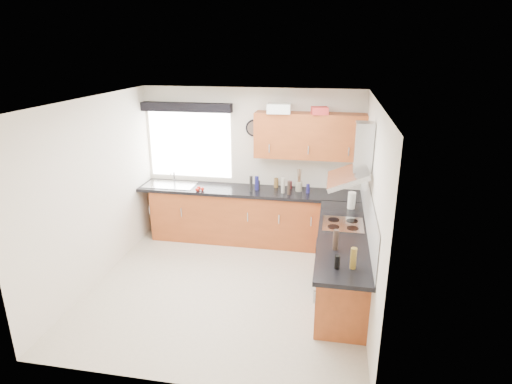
% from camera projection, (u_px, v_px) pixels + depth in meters
% --- Properties ---
extents(ground_plane, '(3.60, 3.60, 0.00)m').
position_uv_depth(ground_plane, '(227.00, 287.00, 5.82)').
color(ground_plane, beige).
extents(ceiling, '(3.60, 3.60, 0.02)m').
position_uv_depth(ceiling, '(222.00, 101.00, 5.01)').
color(ceiling, white).
rests_on(ceiling, wall_back).
extents(wall_back, '(3.60, 0.02, 2.50)m').
position_uv_depth(wall_back, '(252.00, 164.00, 7.09)').
color(wall_back, silver).
rests_on(wall_back, ground_plane).
extents(wall_front, '(3.60, 0.02, 2.50)m').
position_uv_depth(wall_front, '(173.00, 270.00, 3.74)').
color(wall_front, silver).
rests_on(wall_front, ground_plane).
extents(wall_left, '(0.02, 3.60, 2.50)m').
position_uv_depth(wall_left, '(94.00, 193.00, 5.72)').
color(wall_left, silver).
rests_on(wall_left, ground_plane).
extents(wall_right, '(0.02, 3.60, 2.50)m').
position_uv_depth(wall_right, '(370.00, 210.00, 5.11)').
color(wall_right, silver).
rests_on(wall_right, ground_plane).
extents(window, '(1.40, 0.02, 1.10)m').
position_uv_depth(window, '(190.00, 144.00, 7.17)').
color(window, white).
rests_on(window, wall_back).
extents(window_blind, '(1.50, 0.18, 0.14)m').
position_uv_depth(window_blind, '(186.00, 107.00, 6.88)').
color(window_blind, black).
rests_on(window_blind, wall_back).
extents(splashback, '(0.01, 3.00, 0.54)m').
position_uv_depth(splashback, '(368.00, 207.00, 5.41)').
color(splashback, white).
rests_on(splashback, wall_right).
extents(base_cab_back, '(3.00, 0.58, 0.86)m').
position_uv_depth(base_cab_back, '(242.00, 216.00, 7.10)').
color(base_cab_back, brown).
rests_on(base_cab_back, ground_plane).
extents(base_cab_corner, '(0.60, 0.60, 0.86)m').
position_uv_depth(base_cab_corner, '(340.00, 223.00, 6.82)').
color(base_cab_corner, brown).
rests_on(base_cab_corner, ground_plane).
extents(base_cab_right, '(0.58, 2.10, 0.86)m').
position_uv_depth(base_cab_right, '(341.00, 263.00, 5.56)').
color(base_cab_right, brown).
rests_on(base_cab_right, ground_plane).
extents(worktop_back, '(3.60, 0.62, 0.05)m').
position_uv_depth(worktop_back, '(248.00, 191.00, 6.93)').
color(worktop_back, black).
rests_on(worktop_back, base_cab_back).
extents(worktop_right, '(0.62, 2.42, 0.05)m').
position_uv_depth(worktop_right, '(343.00, 236.00, 5.28)').
color(worktop_right, black).
rests_on(worktop_right, base_cab_right).
extents(sink, '(0.84, 0.46, 0.10)m').
position_uv_depth(sink, '(170.00, 183.00, 7.14)').
color(sink, '#A8AAAE').
rests_on(sink, worktop_back).
extents(oven, '(0.56, 0.58, 0.85)m').
position_uv_depth(oven, '(341.00, 258.00, 5.71)').
color(oven, black).
rests_on(oven, ground_plane).
extents(hob_plate, '(0.52, 0.52, 0.01)m').
position_uv_depth(hob_plate, '(343.00, 224.00, 5.55)').
color(hob_plate, '#A8AAAE').
rests_on(hob_plate, worktop_right).
extents(extractor_hood, '(0.52, 0.78, 0.66)m').
position_uv_depth(extractor_hood, '(356.00, 161.00, 5.26)').
color(extractor_hood, '#A8AAAE').
rests_on(extractor_hood, wall_right).
extents(upper_cabinets, '(1.70, 0.35, 0.70)m').
position_uv_depth(upper_cabinets, '(310.00, 136.00, 6.59)').
color(upper_cabinets, brown).
rests_on(upper_cabinets, wall_back).
extents(washing_machine, '(0.60, 0.59, 0.78)m').
position_uv_depth(washing_machine, '(197.00, 215.00, 7.26)').
color(washing_machine, white).
rests_on(washing_machine, ground_plane).
extents(wall_clock, '(0.28, 0.04, 0.28)m').
position_uv_depth(wall_clock, '(254.00, 128.00, 6.85)').
color(wall_clock, black).
rests_on(wall_clock, wall_back).
extents(casserole, '(0.36, 0.27, 0.14)m').
position_uv_depth(casserole, '(279.00, 108.00, 6.44)').
color(casserole, white).
rests_on(casserole, upper_cabinets).
extents(storage_box, '(0.27, 0.24, 0.11)m').
position_uv_depth(storage_box, '(320.00, 111.00, 6.34)').
color(storage_box, red).
rests_on(storage_box, upper_cabinets).
extents(utensil_pot, '(0.13, 0.13, 0.15)m').
position_uv_depth(utensil_pot, '(299.00, 187.00, 6.83)').
color(utensil_pot, gray).
rests_on(utensil_pot, worktop_back).
extents(kitchen_roll, '(0.13, 0.13, 0.24)m').
position_uv_depth(kitchen_roll, '(352.00, 200.00, 6.08)').
color(kitchen_roll, white).
rests_on(kitchen_roll, worktop_right).
extents(tomato_cluster, '(0.15, 0.15, 0.06)m').
position_uv_depth(tomato_cluster, '(199.00, 189.00, 6.86)').
color(tomato_cluster, red).
rests_on(tomato_cluster, worktop_back).
extents(jar_0, '(0.06, 0.06, 0.23)m').
position_uv_depth(jar_0, '(257.00, 183.00, 6.87)').
color(jar_0, navy).
rests_on(jar_0, worktop_back).
extents(jar_1, '(0.07, 0.07, 0.13)m').
position_uv_depth(jar_1, '(290.00, 185.00, 6.94)').
color(jar_1, '#4E1017').
rests_on(jar_1, worktop_back).
extents(jar_2, '(0.06, 0.06, 0.14)m').
position_uv_depth(jar_2, '(258.00, 185.00, 6.92)').
color(jar_2, black).
rests_on(jar_2, worktop_back).
extents(jar_3, '(0.05, 0.05, 0.25)m').
position_uv_depth(jar_3, '(251.00, 184.00, 6.79)').
color(jar_3, black).
rests_on(jar_3, worktop_back).
extents(jar_4, '(0.07, 0.07, 0.16)m').
position_uv_depth(jar_4, '(276.00, 183.00, 7.01)').
color(jar_4, brown).
rests_on(jar_4, worktop_back).
extents(jar_5, '(0.06, 0.06, 0.25)m').
position_uv_depth(jar_5, '(283.00, 185.00, 6.72)').
color(jar_5, gray).
rests_on(jar_5, worktop_back).
extents(jar_6, '(0.05, 0.05, 0.14)m').
position_uv_depth(jar_6, '(308.00, 189.00, 6.74)').
color(jar_6, navy).
rests_on(jar_6, worktop_back).
extents(jar_7, '(0.05, 0.05, 0.21)m').
position_uv_depth(jar_7, '(289.00, 188.00, 6.65)').
color(jar_7, '#32241B').
rests_on(jar_7, worktop_back).
extents(bottle_0, '(0.06, 0.06, 0.15)m').
position_uv_depth(bottle_0, '(337.00, 262.00, 4.44)').
color(bottle_0, black).
rests_on(bottle_0, worktop_right).
extents(bottle_1, '(0.07, 0.07, 0.23)m').
position_uv_depth(bottle_1, '(353.00, 258.00, 4.43)').
color(bottle_1, brown).
rests_on(bottle_1, worktop_right).
extents(bottle_2, '(0.06, 0.06, 0.24)m').
position_uv_depth(bottle_2, '(336.00, 240.00, 4.84)').
color(bottle_2, '#31231B').
rests_on(bottle_2, worktop_right).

